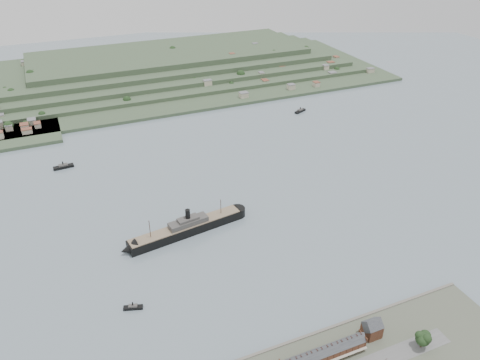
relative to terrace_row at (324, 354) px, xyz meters
name	(u,v)px	position (x,y,z in m)	size (l,w,h in m)	color
ground	(232,212)	(10.00, 168.02, -6.84)	(1400.00, 1400.00, 0.00)	slate
terrace_row	(324,354)	(0.00, 0.00, 0.00)	(55.60, 9.80, 11.07)	#4B291A
gabled_building	(372,328)	(37.50, 4.02, 1.34)	(10.40, 10.18, 14.09)	#4B291A
far_peninsula	(153,71)	(37.91, 561.12, 5.04)	(760.00, 309.00, 30.00)	#3C5136
steamship	(183,229)	(-39.10, 153.03, -1.86)	(112.18, 28.74, 26.99)	black
tugboat	(133,307)	(-94.97, 86.64, -5.41)	(13.45, 7.24, 5.86)	black
ferry_west	(63,166)	(-120.13, 310.31, -5.01)	(20.57, 6.97, 7.59)	black
ferry_east	(300,111)	(180.62, 347.75, -5.21)	(18.51, 12.00, 6.77)	black
fig_tree	(424,339)	(60.38, -15.75, 2.64)	(10.98, 9.51, 12.26)	#442C1F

